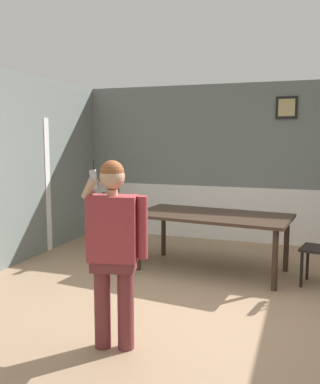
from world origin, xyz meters
TOP-DOWN VIEW (x-y plane):
  - ground_plane at (0.00, 0.00)m, footprint 6.75×6.75m
  - room_back_partition at (0.00, 3.07)m, footprint 5.91×0.17m
  - dining_table at (-0.21, 1.24)m, footprint 2.13×1.24m
  - chair_by_doorway at (-1.60, 1.40)m, footprint 0.50×0.50m
  - person_figure at (-0.54, -1.12)m, footprint 0.55×0.30m

SIDE VIEW (x-z plane):
  - ground_plane at x=0.00m, z-range 0.00..0.00m
  - chair_by_doorway at x=-1.60m, z-range -0.04..0.98m
  - dining_table at x=-0.21m, z-range 0.31..1.09m
  - person_figure at x=-0.54m, z-range 0.11..1.72m
  - room_back_partition at x=0.00m, z-range -0.05..2.65m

